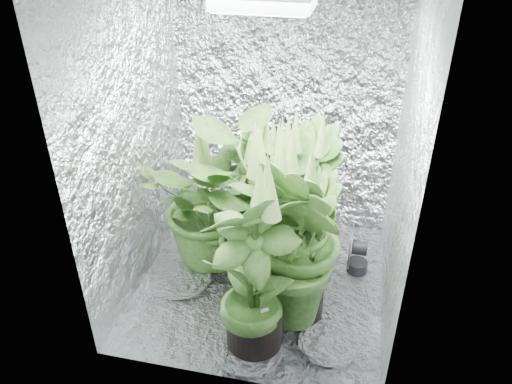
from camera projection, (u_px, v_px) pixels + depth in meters
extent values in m
plane|color=silver|center=(261.00, 282.00, 3.40)|extent=(1.60, 1.60, 0.00)
cube|color=silver|center=(285.00, 102.00, 3.55)|extent=(1.60, 0.02, 2.00)
cube|color=silver|center=(225.00, 230.00, 2.21)|extent=(1.60, 0.02, 2.00)
cube|color=silver|center=(134.00, 138.00, 3.03)|extent=(0.02, 1.60, 2.00)
cube|color=silver|center=(405.00, 165.00, 2.73)|extent=(0.02, 1.60, 2.00)
cube|color=gray|center=(264.00, 0.00, 2.45)|extent=(0.50, 0.30, 0.08)
cube|color=white|center=(263.00, 9.00, 2.47)|extent=(0.46, 0.26, 0.01)
cylinder|color=black|center=(214.00, 245.00, 3.53)|extent=(0.31, 0.31, 0.27)
cylinder|color=#493014|center=(214.00, 232.00, 3.47)|extent=(0.28, 0.28, 0.03)
imported|color=#1E4014|center=(212.00, 203.00, 3.34)|extent=(1.00, 1.00, 0.93)
cone|color=#66933E|center=(209.00, 149.00, 3.14)|extent=(0.10, 0.10, 0.27)
cylinder|color=black|center=(269.00, 222.00, 3.82)|extent=(0.25, 0.25, 0.23)
cylinder|color=#493014|center=(269.00, 211.00, 3.77)|extent=(0.23, 0.23, 0.03)
imported|color=#1E4014|center=(270.00, 185.00, 3.65)|extent=(0.62, 0.62, 0.83)
cone|color=#66933E|center=(271.00, 140.00, 3.46)|extent=(0.08, 0.08, 0.23)
cylinder|color=black|center=(297.00, 258.00, 3.43)|extent=(0.27, 0.27, 0.24)
cylinder|color=#493014|center=(297.00, 245.00, 3.38)|extent=(0.25, 0.25, 0.03)
imported|color=#1E4014|center=(300.00, 204.00, 3.20)|extent=(0.71, 0.71, 1.07)
cone|color=#66933E|center=(303.00, 136.00, 2.96)|extent=(0.09, 0.09, 0.24)
cylinder|color=black|center=(253.00, 241.00, 3.57)|extent=(0.32, 0.32, 0.28)
cylinder|color=#493014|center=(253.00, 226.00, 3.51)|extent=(0.29, 0.29, 0.03)
imported|color=#1E4014|center=(253.00, 194.00, 3.37)|extent=(0.78, 0.78, 1.00)
cone|color=#66933E|center=(253.00, 135.00, 3.14)|extent=(0.10, 0.10, 0.28)
cylinder|color=black|center=(270.00, 273.00, 3.26)|extent=(0.32, 0.32, 0.28)
cylinder|color=#493014|center=(270.00, 258.00, 3.20)|extent=(0.29, 0.29, 0.03)
imported|color=#1E4014|center=(271.00, 217.00, 3.03)|extent=(1.35, 1.35, 1.11)
cone|color=#66933E|center=(272.00, 144.00, 2.78)|extent=(0.10, 0.10, 0.28)
cylinder|color=black|center=(254.00, 328.00, 2.86)|extent=(0.32, 0.32, 0.29)
cylinder|color=#493014|center=(254.00, 312.00, 2.79)|extent=(0.29, 0.29, 0.03)
imported|color=#1E4014|center=(254.00, 269.00, 2.63)|extent=(0.80, 0.80, 1.09)
cone|color=#66933E|center=(254.00, 191.00, 2.38)|extent=(0.10, 0.10, 0.29)
cylinder|color=black|center=(298.00, 298.00, 3.08)|extent=(0.31, 0.31, 0.27)
cylinder|color=#493014|center=(299.00, 283.00, 3.01)|extent=(0.28, 0.28, 0.03)
imported|color=#1E4014|center=(302.00, 238.00, 2.84)|extent=(0.82, 0.82, 1.12)
cone|color=#66933E|center=(307.00, 162.00, 2.59)|extent=(0.10, 0.10, 0.27)
cylinder|color=black|center=(357.00, 266.00, 3.48)|extent=(0.14, 0.14, 0.08)
cylinder|color=black|center=(360.00, 248.00, 3.40)|extent=(0.10, 0.10, 0.10)
cylinder|color=#4C4C51|center=(351.00, 246.00, 3.41)|extent=(0.02, 0.30, 0.30)
torus|color=#4C4C51|center=(351.00, 246.00, 3.41)|extent=(0.02, 0.32, 0.32)
cube|color=white|center=(265.00, 314.00, 2.73)|extent=(0.05, 0.04, 0.07)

